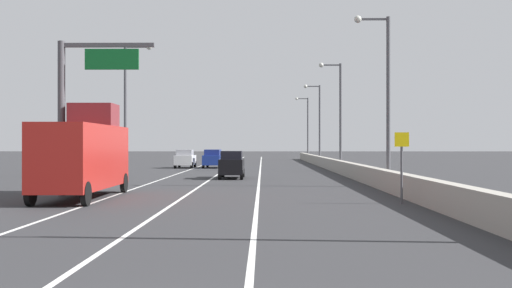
% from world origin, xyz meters
% --- Properties ---
extents(ground_plane, '(320.00, 320.00, 0.00)m').
position_xyz_m(ground_plane, '(0.00, 64.00, 0.00)').
color(ground_plane, '#2D2D30').
extents(lane_stripe_left, '(0.16, 130.00, 0.00)m').
position_xyz_m(lane_stripe_left, '(-5.50, 55.00, 0.00)').
color(lane_stripe_left, silver).
rests_on(lane_stripe_left, ground_plane).
extents(lane_stripe_center, '(0.16, 130.00, 0.00)m').
position_xyz_m(lane_stripe_center, '(-2.00, 55.00, 0.00)').
color(lane_stripe_center, silver).
rests_on(lane_stripe_center, ground_plane).
extents(lane_stripe_right, '(0.16, 130.00, 0.00)m').
position_xyz_m(lane_stripe_right, '(1.50, 55.00, 0.00)').
color(lane_stripe_right, silver).
rests_on(lane_stripe_right, ground_plane).
extents(jersey_barrier_right, '(0.60, 120.00, 1.10)m').
position_xyz_m(jersey_barrier_right, '(8.47, 40.00, 0.55)').
color(jersey_barrier_right, '#9E998E').
rests_on(jersey_barrier_right, ground_plane).
extents(overhead_sign_gantry, '(4.68, 0.36, 7.50)m').
position_xyz_m(overhead_sign_gantry, '(-7.26, 22.93, 4.73)').
color(overhead_sign_gantry, '#47474C').
rests_on(overhead_sign_gantry, ground_plane).
extents(speed_advisory_sign, '(0.60, 0.11, 3.00)m').
position_xyz_m(speed_advisory_sign, '(7.57, 19.08, 1.76)').
color(speed_advisory_sign, '#4C4C51').
rests_on(speed_advisory_sign, ground_plane).
extents(lamp_post_right_second, '(2.14, 0.44, 10.12)m').
position_xyz_m(lamp_post_right_second, '(8.91, 29.77, 5.81)').
color(lamp_post_right_second, '#4C4C51').
rests_on(lamp_post_right_second, ground_plane).
extents(lamp_post_right_third, '(2.14, 0.44, 10.12)m').
position_xyz_m(lamp_post_right_third, '(8.75, 50.94, 5.81)').
color(lamp_post_right_third, '#4C4C51').
rests_on(lamp_post_right_third, ground_plane).
extents(lamp_post_right_fourth, '(2.14, 0.44, 10.12)m').
position_xyz_m(lamp_post_right_fourth, '(8.75, 72.12, 5.81)').
color(lamp_post_right_fourth, '#4C4C51').
rests_on(lamp_post_right_fourth, ground_plane).
extents(lamp_post_right_fifth, '(2.14, 0.44, 10.12)m').
position_xyz_m(lamp_post_right_fifth, '(8.78, 93.29, 5.81)').
color(lamp_post_right_fifth, '#4C4C51').
rests_on(lamp_post_right_fifth, ground_plane).
extents(lamp_post_left_mid, '(2.14, 0.44, 10.12)m').
position_xyz_m(lamp_post_left_mid, '(-8.41, 40.01, 5.81)').
color(lamp_post_left_mid, '#4C4C51').
rests_on(lamp_post_left_mid, ground_plane).
extents(car_black_0, '(1.78, 4.66, 2.02)m').
position_xyz_m(car_black_0, '(-0.52, 38.64, 1.01)').
color(car_black_0, black).
rests_on(car_black_0, ground_plane).
extents(car_blue_1, '(2.05, 4.61, 1.97)m').
position_xyz_m(car_blue_1, '(-3.54, 59.34, 0.98)').
color(car_blue_1, '#1E389E').
rests_on(car_blue_1, ground_plane).
extents(car_white_2, '(1.95, 4.35, 1.94)m').
position_xyz_m(car_white_2, '(-6.52, 59.21, 0.97)').
color(car_white_2, white).
rests_on(car_white_2, ground_plane).
extents(box_truck, '(2.53, 8.61, 4.49)m').
position_xyz_m(box_truck, '(-6.55, 21.68, 2.06)').
color(box_truck, '#A51E19').
rests_on(box_truck, ground_plane).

